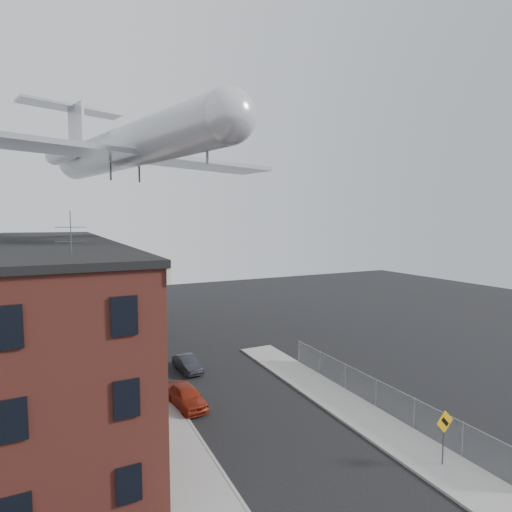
{
  "coord_description": "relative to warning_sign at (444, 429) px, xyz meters",
  "views": [
    {
      "loc": [
        -10.42,
        -13.34,
        11.66
      ],
      "look_at": [
        0.68,
        9.19,
        9.52
      ],
      "focal_mm": 28.0,
      "sensor_mm": 36.0,
      "label": 1
    }
  ],
  "objects": [
    {
      "name": "curb_left",
      "position": [
        -9.65,
        25.03,
        -1.81
      ],
      "size": [
        0.15,
        62.0,
        0.14
      ],
      "primitive_type": "cube",
      "color": "gray",
      "rests_on": "ground"
    },
    {
      "name": "row_house_d",
      "position": [
        -17.56,
        38.53,
        3.25
      ],
      "size": [
        11.98,
        7.0,
        10.3
      ],
      "color": "gray",
      "rests_on": "ground"
    },
    {
      "name": "curb_right",
      "position": [
        -1.55,
        7.03,
        -1.81
      ],
      "size": [
        0.15,
        26.0,
        0.14
      ],
      "primitive_type": "cube",
      "color": "gray",
      "rests_on": "ground"
    },
    {
      "name": "car_near",
      "position": [
        -9.2,
        11.51,
        -1.2
      ],
      "size": [
        2.09,
        4.19,
        1.37
      ],
      "primitive_type": "imported",
      "rotation": [
        0.0,
        0.0,
        0.12
      ],
      "color": "maroon",
      "rests_on": "ground"
    },
    {
      "name": "utility_pole",
      "position": [
        -11.2,
        19.03,
        2.79
      ],
      "size": [
        1.8,
        0.26,
        9.0
      ],
      "color": "black",
      "rests_on": "ground"
    },
    {
      "name": "row_house_c",
      "position": [
        -17.56,
        31.53,
        3.25
      ],
      "size": [
        11.98,
        7.0,
        10.3
      ],
      "color": "slate",
      "rests_on": "ground"
    },
    {
      "name": "row_house_e",
      "position": [
        -17.56,
        45.53,
        3.25
      ],
      "size": [
        11.98,
        7.0,
        10.3
      ],
      "color": "slate",
      "rests_on": "ground"
    },
    {
      "name": "chainlink_fence",
      "position": [
        1.4,
        6.03,
        -0.89
      ],
      "size": [
        0.06,
        18.06,
        1.9
      ],
      "color": "gray",
      "rests_on": "ground"
    },
    {
      "name": "warning_sign",
      "position": [
        0.0,
        0.0,
        0.0
      ],
      "size": [
        1.1,
        0.11,
        2.8
      ],
      "color": "#515156",
      "rests_on": "ground"
    },
    {
      "name": "car_mid",
      "position": [
        -7.4,
        17.37,
        -1.28
      ],
      "size": [
        1.62,
        3.75,
        1.2
      ],
      "primitive_type": "imported",
      "rotation": [
        0.0,
        0.0,
        0.1
      ],
      "color": "black",
      "rests_on": "ground"
    },
    {
      "name": "street_tree",
      "position": [
        -10.87,
        28.95,
        1.57
      ],
      "size": [
        3.22,
        3.2,
        5.2
      ],
      "color": "black",
      "rests_on": "ground"
    },
    {
      "name": "row_house_a",
      "position": [
        -17.56,
        17.53,
        3.25
      ],
      "size": [
        11.98,
        7.0,
        10.3
      ],
      "color": "slate",
      "rests_on": "ground"
    },
    {
      "name": "airplane",
      "position": [
        -10.56,
        23.92,
        16.23
      ],
      "size": [
        26.46,
        30.26,
        8.75
      ],
      "color": "#B9B9BD",
      "rests_on": "ground"
    },
    {
      "name": "sidewalk_left",
      "position": [
        -11.1,
        25.03,
        -1.82
      ],
      "size": [
        3.0,
        62.0,
        0.12
      ],
      "primitive_type": "cube",
      "color": "gray",
      "rests_on": "ground"
    },
    {
      "name": "sidewalk_right",
      "position": [
        -0.1,
        7.03,
        -1.82
      ],
      "size": [
        3.0,
        26.0,
        0.12
      ],
      "primitive_type": "cube",
      "color": "gray",
      "rests_on": "ground"
    },
    {
      "name": "ground",
      "position": [
        -5.6,
        1.03,
        -1.88
      ],
      "size": [
        120.0,
        120.0,
        0.0
      ],
      "primitive_type": "plane",
      "color": "black",
      "rests_on": "ground"
    },
    {
      "name": "car_far",
      "position": [
        -7.4,
        33.48,
        -1.22
      ],
      "size": [
        2.19,
        4.71,
        1.33
      ],
      "primitive_type": "imported",
      "rotation": [
        0.0,
        0.0,
        -0.07
      ],
      "color": "gray",
      "rests_on": "ground"
    },
    {
      "name": "corner_building",
      "position": [
        -17.6,
        8.03,
        3.28
      ],
      "size": [
        10.31,
        12.3,
        12.15
      ],
      "color": "#3D1B13",
      "rests_on": "ground"
    },
    {
      "name": "row_house_b",
      "position": [
        -17.56,
        24.53,
        3.25
      ],
      "size": [
        11.98,
        7.0,
        10.3
      ],
      "color": "gray",
      "rests_on": "ground"
    }
  ]
}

